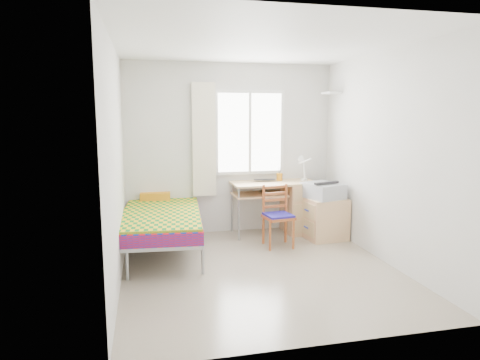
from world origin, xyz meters
name	(u,v)px	position (x,y,z in m)	size (l,w,h in m)	color
floor	(260,269)	(0.00, 0.00, 0.00)	(3.50, 3.50, 0.00)	#BCAD93
ceiling	(261,44)	(0.00, 0.00, 2.60)	(3.50, 3.50, 0.00)	white
wall_back	(230,149)	(0.00, 1.75, 1.30)	(3.20, 3.20, 0.00)	silver
wall_left	(116,165)	(-1.60, 0.00, 1.30)	(3.50, 3.50, 0.00)	silver
wall_right	(386,158)	(1.60, 0.00, 1.30)	(3.50, 3.50, 0.00)	silver
window	(250,133)	(0.30, 1.73, 1.55)	(1.10, 0.04, 1.30)	white
curtain	(204,140)	(-0.42, 1.68, 1.45)	(0.35, 0.05, 1.70)	white
floating_shelf	(331,93)	(1.49, 1.40, 2.15)	(0.20, 0.32, 0.03)	white
bed	(161,216)	(-1.11, 1.06, 0.46)	(1.20, 2.29, 0.96)	#989CA1
desk	(295,205)	(0.97, 1.46, 0.44)	(1.30, 0.61, 0.81)	tan
chair	(278,212)	(0.49, 0.86, 0.48)	(0.42, 0.42, 0.86)	#A3391F
cabinet	(325,218)	(1.27, 1.02, 0.31)	(0.61, 0.55, 0.61)	tan
printer	(323,190)	(1.24, 1.05, 0.73)	(0.60, 0.65, 0.23)	#A5A9AD
laptop	(265,181)	(0.50, 1.53, 0.82)	(0.33, 0.21, 0.03)	black
pen_cup	(279,177)	(0.75, 1.59, 0.86)	(0.09, 0.09, 0.11)	orange
task_lamp	(303,165)	(1.06, 1.38, 1.06)	(0.23, 0.32, 0.41)	white
book	(262,197)	(0.42, 1.43, 0.59)	(0.17, 0.24, 0.02)	gray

